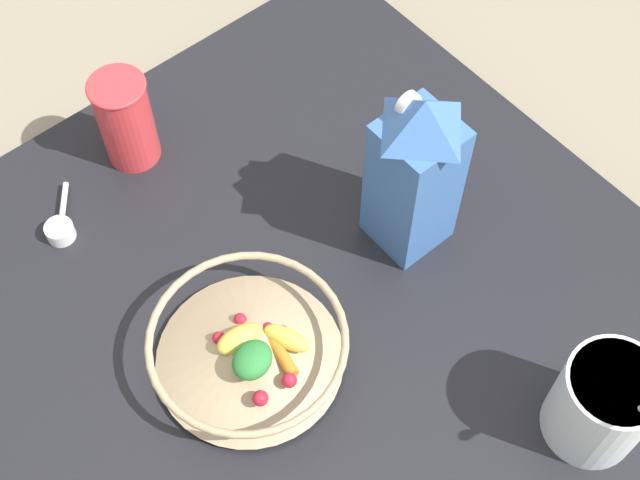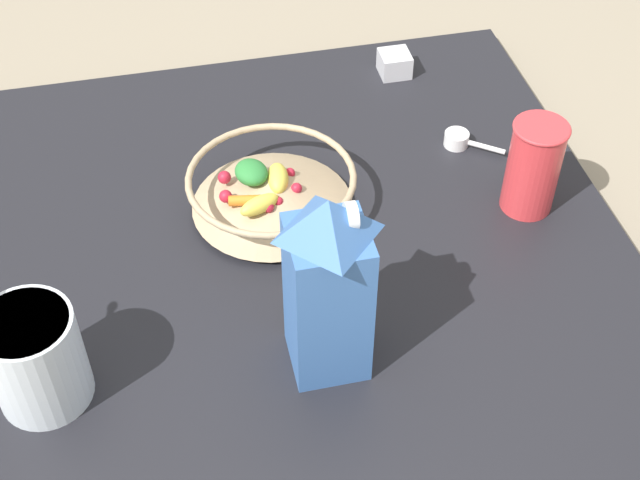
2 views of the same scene
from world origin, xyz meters
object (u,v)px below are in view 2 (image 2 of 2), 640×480
Objects in this scene: fruit_bowl at (271,189)px; milk_carton at (328,286)px; spice_jar at (394,64)px; yogurt_tub at (34,355)px; drinking_cup at (534,165)px.

milk_carton reaches higher than fruit_bowl.
milk_carton is 5.23× the size of spice_jar.
yogurt_tub is 0.72m from drinking_cup.
fruit_bowl is 0.42m from yogurt_tub.
drinking_cup is (0.21, -0.35, -0.06)m from milk_carton.
drinking_cup is at bearing -101.02° from fruit_bowl.
yogurt_tub is at bearing 128.61° from fruit_bowl.
milk_carton is at bearing 156.37° from spice_jar.
yogurt_tub is 4.90× the size of spice_jar.
milk_carton reaches higher than spice_jar.
spice_jar is at bearing 14.77° from drinking_cup.
fruit_bowl reaches higher than spice_jar.
milk_carton reaches higher than drinking_cup.
drinking_cup is 2.85× the size of spice_jar.
milk_carton is 0.64m from spice_jar.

